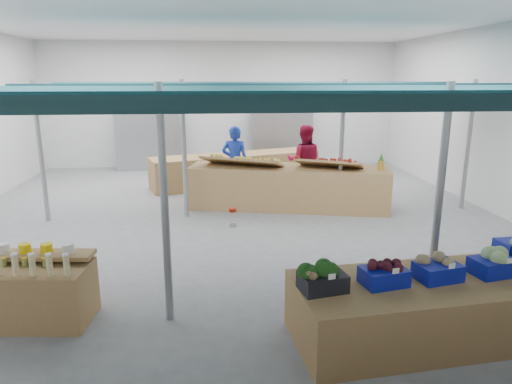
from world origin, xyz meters
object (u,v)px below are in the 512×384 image
(fruit_counter, at_px, (288,187))
(vendor_right, at_px, (304,161))
(vendor_left, at_px, (235,162))
(bottle_shelf, at_px, (25,290))
(veg_counter, at_px, (450,306))

(fruit_counter, relative_size, vendor_right, 2.50)
(vendor_left, bearing_deg, bottle_shelf, 76.00)
(veg_counter, distance_m, fruit_counter, 5.75)
(fruit_counter, bearing_deg, vendor_right, 74.41)
(veg_counter, xyz_separation_m, fruit_counter, (-1.02, 5.66, 0.13))
(bottle_shelf, relative_size, vendor_right, 0.94)
(vendor_right, bearing_deg, fruit_counter, 74.41)
(bottle_shelf, bearing_deg, vendor_right, 56.80)
(fruit_counter, xyz_separation_m, vendor_left, (-1.20, 1.10, 0.43))
(bottle_shelf, xyz_separation_m, fruit_counter, (4.21, 4.81, 0.08))
(veg_counter, bearing_deg, bottle_shelf, 165.16)
(fruit_counter, xyz_separation_m, vendor_right, (0.60, 1.10, 0.43))
(bottle_shelf, height_order, vendor_left, vendor_left)
(bottle_shelf, relative_size, vendor_left, 0.94)
(fruit_counter, relative_size, vendor_left, 2.50)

